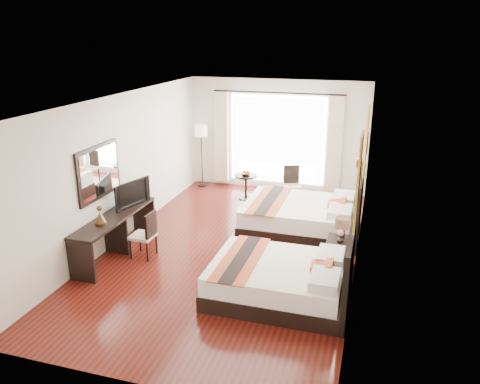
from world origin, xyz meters
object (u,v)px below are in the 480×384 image
(console_desk, at_px, (116,234))
(television, at_px, (129,193))
(nightstand, at_px, (340,255))
(side_table, at_px, (246,187))
(table_lamp, at_px, (342,225))
(vase, at_px, (340,242))
(bed_near, at_px, (284,279))
(bed_far, at_px, (305,216))
(window_chair, at_px, (292,191))
(fruit_bowl, at_px, (246,174))
(floor_lamp, at_px, (201,135))
(desk_chair, at_px, (144,243))

(console_desk, height_order, television, television)
(nightstand, relative_size, side_table, 0.92)
(table_lamp, distance_m, vase, 0.32)
(bed_near, bearing_deg, bed_far, 92.11)
(vase, xyz_separation_m, window_chair, (-1.40, 3.20, -0.30))
(fruit_bowl, bearing_deg, nightstand, -49.53)
(nightstand, bearing_deg, console_desk, -172.13)
(bed_far, relative_size, side_table, 3.78)
(side_table, bearing_deg, floor_lamp, 153.93)
(console_desk, xyz_separation_m, floor_lamp, (0.06, 4.22, 1.00))
(table_lamp, relative_size, television, 0.46)
(console_desk, bearing_deg, television, 87.92)
(bed_far, bearing_deg, floor_lamp, 144.15)
(bed_far, height_order, table_lamp, bed_far)
(bed_far, bearing_deg, side_table, 137.49)
(nightstand, distance_m, vase, 0.31)
(nightstand, relative_size, desk_chair, 0.66)
(bed_near, bearing_deg, console_desk, 169.66)
(bed_near, xyz_separation_m, console_desk, (-3.24, 0.59, 0.07))
(bed_far, relative_size, console_desk, 1.05)
(vase, bearing_deg, bed_near, -125.27)
(fruit_bowl, bearing_deg, television, -116.12)
(console_desk, bearing_deg, vase, 6.46)
(bed_far, height_order, nightstand, bed_far)
(television, xyz_separation_m, fruit_bowl, (1.44, 2.95, -0.36))
(nightstand, relative_size, fruit_bowl, 2.39)
(bed_far, height_order, television, bed_far)
(bed_far, xyz_separation_m, vase, (0.83, -1.54, 0.22))
(bed_far, relative_size, window_chair, 2.66)
(television, relative_size, desk_chair, 1.00)
(side_table, bearing_deg, television, -115.75)
(floor_lamp, bearing_deg, nightstand, -43.11)
(table_lamp, distance_m, fruit_bowl, 3.77)
(floor_lamp, xyz_separation_m, window_chair, (2.51, -0.57, -1.11))
(window_chair, bearing_deg, console_desk, -55.88)
(vase, bearing_deg, console_desk, -173.54)
(table_lamp, relative_size, side_table, 0.65)
(table_lamp, height_order, side_table, table_lamp)
(table_lamp, bearing_deg, side_table, 131.61)
(bed_far, distance_m, console_desk, 3.72)
(console_desk, xyz_separation_m, window_chair, (2.57, 3.65, -0.11))
(nightstand, xyz_separation_m, desk_chair, (-3.43, -0.51, -0.01))
(floor_lamp, relative_size, side_table, 2.66)
(vase, relative_size, window_chair, 0.14)
(bed_near, bearing_deg, desk_chair, 166.83)
(console_desk, bearing_deg, bed_far, 32.36)
(bed_near, relative_size, nightstand, 3.75)
(desk_chair, bearing_deg, console_desk, 5.89)
(table_lamp, xyz_separation_m, desk_chair, (-3.44, -0.66, -0.51))
(table_lamp, bearing_deg, window_chair, 115.49)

